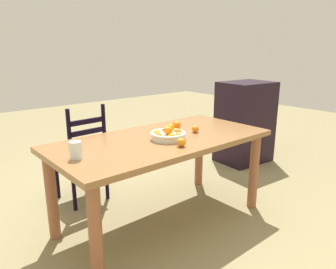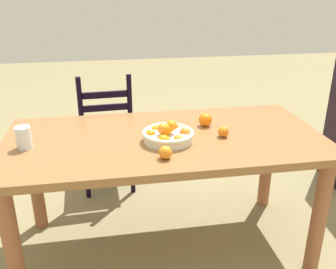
{
  "view_description": "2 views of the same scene",
  "coord_description": "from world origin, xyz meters",
  "views": [
    {
      "loc": [
        -1.56,
        -1.91,
        1.44
      ],
      "look_at": [
        0.01,
        -0.07,
        0.78
      ],
      "focal_mm": 34.19,
      "sensor_mm": 36.0,
      "label": 1
    },
    {
      "loc": [
        -0.31,
        -1.9,
        1.55
      ],
      "look_at": [
        0.01,
        -0.07,
        0.78
      ],
      "focal_mm": 40.11,
      "sensor_mm": 36.0,
      "label": 2
    }
  ],
  "objects": [
    {
      "name": "chair_near_window",
      "position": [
        -0.32,
        0.79,
        0.45
      ],
      "size": [
        0.42,
        0.42,
        0.94
      ],
      "rotation": [
        0.0,
        0.0,
        3.19
      ],
      "color": "black",
      "rests_on": "ground"
    },
    {
      "name": "orange_loose_2",
      "position": [
        -0.04,
        -0.28,
        0.78
      ],
      "size": [
        0.07,
        0.07,
        0.07
      ],
      "primitive_type": "sphere",
      "color": "orange",
      "rests_on": "dining_table"
    },
    {
      "name": "ground_plane",
      "position": [
        0.0,
        0.0,
        0.0
      ],
      "size": [
        12.0,
        12.0,
        0.0
      ],
      "primitive_type": "plane",
      "color": "#877C54"
    },
    {
      "name": "fruit_bowl",
      "position": [
        0.01,
        -0.07,
        0.78
      ],
      "size": [
        0.28,
        0.28,
        0.12
      ],
      "color": "silver",
      "rests_on": "dining_table"
    },
    {
      "name": "drinking_glass",
      "position": [
        -0.74,
        -0.03,
        0.8
      ],
      "size": [
        0.08,
        0.08,
        0.12
      ],
      "primitive_type": "cylinder",
      "color": "silver",
      "rests_on": "dining_table"
    },
    {
      "name": "dining_table",
      "position": [
        0.0,
        0.0,
        0.64
      ],
      "size": [
        1.77,
        0.87,
        0.74
      ],
      "color": "olive",
      "rests_on": "ground"
    },
    {
      "name": "cabinet",
      "position": [
        1.78,
        0.49,
        0.51
      ],
      "size": [
        0.68,
        0.55,
        1.03
      ],
      "primitive_type": "cube",
      "rotation": [
        0.0,
        0.0,
        -0.09
      ],
      "color": "black",
      "rests_on": "ground"
    },
    {
      "name": "orange_loose_1",
      "position": [
        0.32,
        -0.06,
        0.77
      ],
      "size": [
        0.06,
        0.06,
        0.06
      ],
      "primitive_type": "sphere",
      "color": "orange",
      "rests_on": "dining_table"
    },
    {
      "name": "orange_loose_0",
      "position": [
        0.26,
        0.12,
        0.78
      ],
      "size": [
        0.08,
        0.08,
        0.08
      ],
      "primitive_type": "sphere",
      "color": "orange",
      "rests_on": "dining_table"
    }
  ]
}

